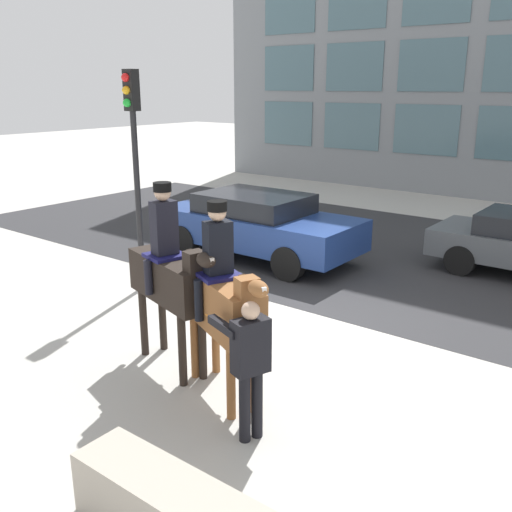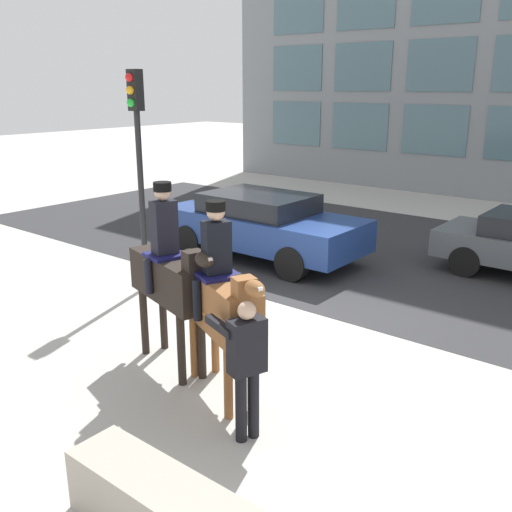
{
  "view_description": "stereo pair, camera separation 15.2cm",
  "coord_description": "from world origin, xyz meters",
  "px_view_note": "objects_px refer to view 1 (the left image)",
  "views": [
    {
      "loc": [
        4.91,
        -7.44,
        3.81
      ],
      "look_at": [
        0.3,
        -1.46,
        1.56
      ],
      "focal_mm": 40.0,
      "sensor_mm": 36.0,
      "label": 1
    },
    {
      "loc": [
        5.03,
        -7.34,
        3.81
      ],
      "look_at": [
        0.3,
        -1.46,
        1.56
      ],
      "focal_mm": 40.0,
      "sensor_mm": 36.0,
      "label": 2
    }
  ],
  "objects_px": {
    "mounted_horse_companion": "(222,300)",
    "mounted_horse_lead": "(170,275)",
    "pedestrian_bystander": "(249,360)",
    "traffic_light": "(134,147)",
    "street_car_near_lane": "(257,224)"
  },
  "relations": [
    {
      "from": "mounted_horse_lead",
      "to": "traffic_light",
      "type": "height_order",
      "value": "traffic_light"
    },
    {
      "from": "mounted_horse_companion",
      "to": "street_car_near_lane",
      "type": "bearing_deg",
      "value": 148.23
    },
    {
      "from": "mounted_horse_lead",
      "to": "pedestrian_bystander",
      "type": "relative_size",
      "value": 1.58
    },
    {
      "from": "pedestrian_bystander",
      "to": "traffic_light",
      "type": "relative_size",
      "value": 0.4
    },
    {
      "from": "pedestrian_bystander",
      "to": "traffic_light",
      "type": "xyz_separation_m",
      "value": [
        -4.74,
        2.62,
        1.78
      ]
    },
    {
      "from": "pedestrian_bystander",
      "to": "street_car_near_lane",
      "type": "xyz_separation_m",
      "value": [
        -4.22,
        5.65,
        -0.16
      ]
    },
    {
      "from": "mounted_horse_lead",
      "to": "mounted_horse_companion",
      "type": "xyz_separation_m",
      "value": [
        1.05,
        -0.14,
        -0.06
      ]
    },
    {
      "from": "mounted_horse_companion",
      "to": "traffic_light",
      "type": "distance_m",
      "value": 4.63
    },
    {
      "from": "mounted_horse_companion",
      "to": "traffic_light",
      "type": "height_order",
      "value": "traffic_light"
    },
    {
      "from": "mounted_horse_companion",
      "to": "traffic_light",
      "type": "xyz_separation_m",
      "value": [
        -3.88,
        2.07,
        1.45
      ]
    },
    {
      "from": "pedestrian_bystander",
      "to": "traffic_light",
      "type": "distance_m",
      "value": 5.7
    },
    {
      "from": "pedestrian_bystander",
      "to": "traffic_light",
      "type": "height_order",
      "value": "traffic_light"
    },
    {
      "from": "mounted_horse_companion",
      "to": "mounted_horse_lead",
      "type": "bearing_deg",
      "value": -162.83
    },
    {
      "from": "mounted_horse_lead",
      "to": "pedestrian_bystander",
      "type": "height_order",
      "value": "mounted_horse_lead"
    },
    {
      "from": "mounted_horse_companion",
      "to": "traffic_light",
      "type": "bearing_deg",
      "value": 176.76
    }
  ]
}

